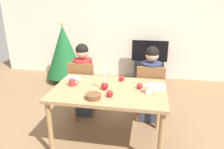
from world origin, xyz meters
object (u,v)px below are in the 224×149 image
at_px(candle_centerpiece, 105,84).
at_px(mug_left, 72,82).
at_px(dining_table, 109,95).
at_px(plate_left, 73,79).
at_px(bowl_walnuts, 93,96).
at_px(tv, 150,51).
at_px(christmas_tree, 64,51).
at_px(apple_by_left_plate, 140,86).
at_px(mug_right, 149,89).
at_px(apple_near_candle, 122,78).
at_px(person_right_child, 150,85).
at_px(tv_stand, 148,71).
at_px(person_left_child, 84,81).
at_px(plate_right, 157,86).
at_px(apple_by_right_mug, 110,94).
at_px(chair_right, 150,90).
at_px(chair_left, 83,85).

xyz_separation_m(candle_centerpiece, mug_left, (-0.44, 0.05, -0.02)).
bearing_deg(mug_left, dining_table, -3.01).
relative_size(plate_left, bowl_walnuts, 1.22).
bearing_deg(tv, bowl_walnuts, -103.15).
distance_m(christmas_tree, apple_by_left_plate, 2.60).
xyz_separation_m(christmas_tree, mug_right, (1.88, -2.02, 0.10)).
distance_m(tv, apple_near_candle, 2.04).
relative_size(person_right_child, mug_right, 9.33).
distance_m(tv_stand, plate_left, 2.35).
relative_size(dining_table, mug_right, 11.15).
height_order(mug_right, bowl_walnuts, mug_right).
bearing_deg(candle_centerpiece, mug_right, -2.48).
bearing_deg(plate_left, person_left_child, 86.66).
bearing_deg(apple_near_candle, tv, 79.75).
distance_m(tv_stand, bowl_walnuts, 2.71).
height_order(dining_table, mug_left, mug_left).
relative_size(person_right_child, tv, 1.48).
xyz_separation_m(tv, apple_near_candle, (-0.36, -2.00, 0.08)).
relative_size(person_right_child, tv_stand, 1.83).
bearing_deg(tv_stand, dining_table, -101.73).
relative_size(plate_left, mug_left, 1.66).
height_order(bowl_walnuts, apple_by_left_plate, apple_by_left_plate).
xyz_separation_m(plate_right, apple_near_candle, (-0.47, 0.12, 0.03)).
xyz_separation_m(person_left_child, bowl_walnuts, (0.41, -0.93, 0.21)).
distance_m(person_right_child, apple_by_left_plate, 0.62).
bearing_deg(tv_stand, tv, 90.00).
bearing_deg(person_left_child, apple_near_candle, -27.66).
distance_m(person_right_child, plate_right, 0.51).
distance_m(tv_stand, apple_by_right_mug, 2.61).
bearing_deg(plate_left, christmas_tree, 115.86).
distance_m(apple_near_candle, apple_by_right_mug, 0.52).
bearing_deg(apple_near_candle, person_left_child, 152.34).
bearing_deg(bowl_walnuts, chair_right, 54.72).
relative_size(person_left_child, bowl_walnuts, 6.68).
xyz_separation_m(tv_stand, candle_centerpiece, (-0.53, -2.32, 0.58)).
xyz_separation_m(plate_left, apple_by_right_mug, (0.61, -0.47, 0.03)).
bearing_deg(mug_right, mug_left, 175.80).
distance_m(dining_table, apple_by_right_mug, 0.25).
bearing_deg(person_left_child, chair_left, -90.00).
bearing_deg(plate_right, person_left_child, 157.36).
bearing_deg(bowl_walnuts, plate_right, 33.15).
bearing_deg(chair_left, mug_left, -85.00).
xyz_separation_m(dining_table, mug_right, (0.48, -0.05, 0.14)).
xyz_separation_m(mug_left, apple_near_candle, (0.60, 0.27, -0.01)).
xyz_separation_m(chair_right, person_left_child, (-1.05, 0.03, 0.06)).
xyz_separation_m(person_left_child, person_right_child, (1.05, 0.00, 0.00)).
distance_m(person_left_child, person_right_child, 1.05).
xyz_separation_m(person_left_child, christmas_tree, (-0.86, 1.34, 0.14)).
xyz_separation_m(dining_table, mug_left, (-0.49, 0.03, 0.13)).
height_order(person_right_child, christmas_tree, christmas_tree).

